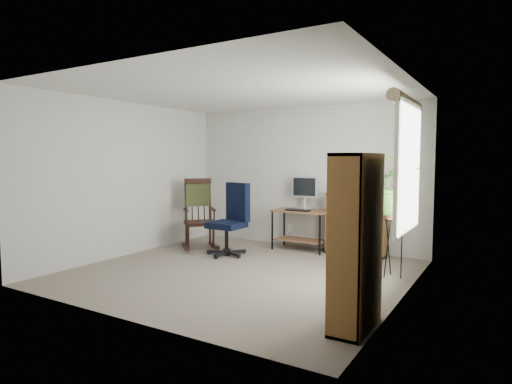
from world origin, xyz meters
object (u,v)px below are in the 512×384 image
Objects in this scene: low_bookshelf at (356,224)px; tall_bookshelf at (356,242)px; desk at (301,230)px; office_chair at (227,219)px; rocking_chair at (199,213)px.

tall_bookshelf is (0.92, -2.90, 0.29)m from low_bookshelf.
low_bookshelf is at bearing 7.56° from desk.
office_chair is at bearing -147.48° from low_bookshelf.
low_bookshelf is (2.42, 0.91, -0.11)m from rocking_chair.
low_bookshelf is at bearing 49.41° from office_chair.
office_chair is 3.21m from tall_bookshelf.
rocking_chair is 1.23× the size of low_bookshelf.
tall_bookshelf reaches higher than rocking_chair.
low_bookshelf is (0.90, 0.12, 0.16)m from desk.
low_bookshelf reaches higher than desk.
rocking_chair reaches higher than office_chair.
office_chair is (-0.82, -0.98, 0.25)m from desk.
tall_bookshelf is at bearing -56.69° from desk.
desk is at bearing 123.31° from tall_bookshelf.
tall_bookshelf is (2.65, -1.80, 0.20)m from office_chair.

